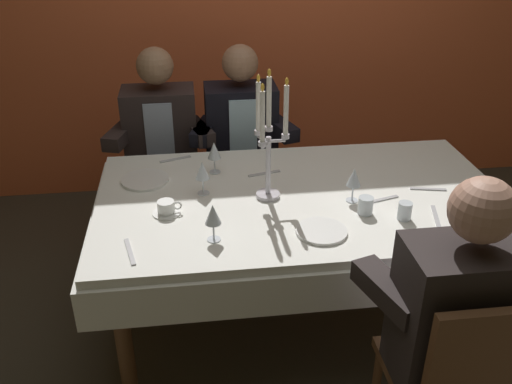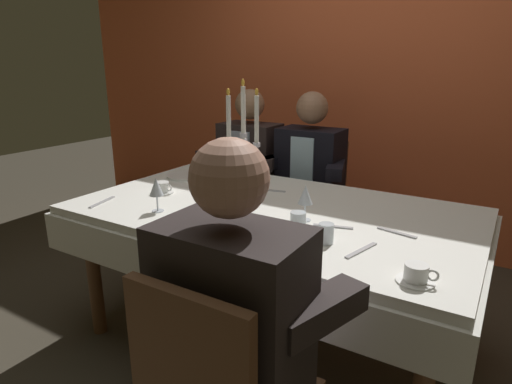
{
  "view_description": "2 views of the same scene",
  "coord_description": "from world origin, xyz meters",
  "px_view_note": "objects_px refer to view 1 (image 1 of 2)",
  "views": [
    {
      "loc": [
        -0.5,
        -2.24,
        1.98
      ],
      "look_at": [
        -0.21,
        0.03,
        0.75
      ],
      "focal_mm": 39.04,
      "sensor_mm": 36.0,
      "label": 1
    },
    {
      "loc": [
        0.98,
        -1.76,
        1.42
      ],
      "look_at": [
        -0.16,
        0.12,
        0.76
      ],
      "focal_mm": 30.49,
      "sensor_mm": 36.0,
      "label": 2
    }
  ],
  "objects_px": {
    "coffee_cup_0": "(503,225)",
    "coffee_cup_1": "(166,208)",
    "seated_diner_1": "(241,128)",
    "wine_glass_3": "(202,171)",
    "wine_glass_1": "(214,152)",
    "wine_glass_0": "(354,178)",
    "wine_glass_2": "(213,216)",
    "dining_table": "(301,217)",
    "dinner_plate_0": "(322,231)",
    "candelabra": "(269,143)",
    "water_tumbler_0": "(405,211)",
    "dinner_plate_1": "(145,180)",
    "seated_diner_0": "(161,132)",
    "water_tumbler_1": "(366,206)",
    "seated_diner_2": "(461,314)"
  },
  "relations": [
    {
      "from": "wine_glass_0",
      "to": "coffee_cup_1",
      "type": "height_order",
      "value": "wine_glass_0"
    },
    {
      "from": "coffee_cup_1",
      "to": "seated_diner_1",
      "type": "height_order",
      "value": "seated_diner_1"
    },
    {
      "from": "wine_glass_0",
      "to": "seated_diner_1",
      "type": "xyz_separation_m",
      "value": [
        -0.41,
        0.97,
        -0.12
      ]
    },
    {
      "from": "dinner_plate_0",
      "to": "seated_diner_1",
      "type": "distance_m",
      "value": 1.24
    },
    {
      "from": "candelabra",
      "to": "water_tumbler_0",
      "type": "relative_size",
      "value": 7.63
    },
    {
      "from": "seated_diner_0",
      "to": "seated_diner_1",
      "type": "distance_m",
      "value": 0.48
    },
    {
      "from": "dinner_plate_0",
      "to": "wine_glass_1",
      "type": "relative_size",
      "value": 1.31
    },
    {
      "from": "seated_diner_1",
      "to": "seated_diner_2",
      "type": "distance_m",
      "value": 1.86
    },
    {
      "from": "wine_glass_3",
      "to": "seated_diner_1",
      "type": "bearing_deg",
      "value": 72.22
    },
    {
      "from": "water_tumbler_1",
      "to": "coffee_cup_1",
      "type": "relative_size",
      "value": 0.6
    },
    {
      "from": "coffee_cup_0",
      "to": "seated_diner_1",
      "type": "height_order",
      "value": "seated_diner_1"
    },
    {
      "from": "dinner_plate_0",
      "to": "dinner_plate_1",
      "type": "relative_size",
      "value": 0.92
    },
    {
      "from": "dinner_plate_0",
      "to": "water_tumbler_0",
      "type": "distance_m",
      "value": 0.39
    },
    {
      "from": "dinner_plate_0",
      "to": "seated_diner_2",
      "type": "bearing_deg",
      "value": -57.57
    },
    {
      "from": "candelabra",
      "to": "wine_glass_0",
      "type": "height_order",
      "value": "candelabra"
    },
    {
      "from": "dinner_plate_0",
      "to": "seated_diner_2",
      "type": "distance_m",
      "value": 0.65
    },
    {
      "from": "candelabra",
      "to": "coffee_cup_0",
      "type": "bearing_deg",
      "value": -24.04
    },
    {
      "from": "coffee_cup_1",
      "to": "wine_glass_0",
      "type": "bearing_deg",
      "value": 0.7
    },
    {
      "from": "dinner_plate_1",
      "to": "coffee_cup_0",
      "type": "xyz_separation_m",
      "value": [
        1.5,
        -0.65,
        0.02
      ]
    },
    {
      "from": "dining_table",
      "to": "seated_diner_1",
      "type": "distance_m",
      "value": 0.91
    },
    {
      "from": "wine_glass_0",
      "to": "wine_glass_2",
      "type": "height_order",
      "value": "same"
    },
    {
      "from": "wine_glass_3",
      "to": "coffee_cup_0",
      "type": "bearing_deg",
      "value": -21.8
    },
    {
      "from": "dinner_plate_0",
      "to": "wine_glass_1",
      "type": "distance_m",
      "value": 0.75
    },
    {
      "from": "wine_glass_0",
      "to": "wine_glass_1",
      "type": "bearing_deg",
      "value": 148.17
    },
    {
      "from": "dinner_plate_0",
      "to": "wine_glass_2",
      "type": "distance_m",
      "value": 0.46
    },
    {
      "from": "candelabra",
      "to": "coffee_cup_1",
      "type": "height_order",
      "value": "candelabra"
    },
    {
      "from": "candelabra",
      "to": "coffee_cup_0",
      "type": "relative_size",
      "value": 4.58
    },
    {
      "from": "wine_glass_0",
      "to": "seated_diner_0",
      "type": "xyz_separation_m",
      "value": [
        -0.89,
        0.97,
        -0.12
      ]
    },
    {
      "from": "candelabra",
      "to": "water_tumbler_0",
      "type": "distance_m",
      "value": 0.66
    },
    {
      "from": "wine_glass_1",
      "to": "coffee_cup_0",
      "type": "xyz_separation_m",
      "value": [
        1.15,
        -0.71,
        -0.09
      ]
    },
    {
      "from": "dinner_plate_1",
      "to": "seated_diner_0",
      "type": "bearing_deg",
      "value": 84.84
    },
    {
      "from": "wine_glass_2",
      "to": "coffee_cup_1",
      "type": "relative_size",
      "value": 1.24
    },
    {
      "from": "coffee_cup_0",
      "to": "coffee_cup_1",
      "type": "xyz_separation_m",
      "value": [
        -1.39,
        0.32,
        0.0
      ]
    },
    {
      "from": "dining_table",
      "to": "wine_glass_3",
      "type": "distance_m",
      "value": 0.52
    },
    {
      "from": "candelabra",
      "to": "wine_glass_0",
      "type": "bearing_deg",
      "value": -12.16
    },
    {
      "from": "candelabra",
      "to": "wine_glass_2",
      "type": "distance_m",
      "value": 0.45
    },
    {
      "from": "coffee_cup_0",
      "to": "wine_glass_1",
      "type": "bearing_deg",
      "value": 148.48
    },
    {
      "from": "seated_diner_0",
      "to": "wine_glass_2",
      "type": "bearing_deg",
      "value": -78.69
    },
    {
      "from": "water_tumbler_0",
      "to": "seated_diner_2",
      "type": "height_order",
      "value": "seated_diner_2"
    },
    {
      "from": "seated_diner_1",
      "to": "seated_diner_0",
      "type": "bearing_deg",
      "value": 180.0
    },
    {
      "from": "wine_glass_1",
      "to": "seated_diner_1",
      "type": "distance_m",
      "value": 0.64
    },
    {
      "from": "dinner_plate_1",
      "to": "wine_glass_3",
      "type": "distance_m",
      "value": 0.34
    },
    {
      "from": "wine_glass_2",
      "to": "coffee_cup_0",
      "type": "xyz_separation_m",
      "value": [
        1.2,
        -0.08,
        -0.09
      ]
    },
    {
      "from": "dinner_plate_0",
      "to": "wine_glass_0",
      "type": "bearing_deg",
      "value": 51.11
    },
    {
      "from": "dining_table",
      "to": "wine_glass_0",
      "type": "bearing_deg",
      "value": -21.46
    },
    {
      "from": "dining_table",
      "to": "seated_diner_1",
      "type": "xyz_separation_m",
      "value": [
        -0.2,
        0.89,
        0.11
      ]
    },
    {
      "from": "wine_glass_0",
      "to": "water_tumbler_0",
      "type": "relative_size",
      "value": 2.07
    },
    {
      "from": "candelabra",
      "to": "wine_glass_0",
      "type": "relative_size",
      "value": 3.69
    },
    {
      "from": "dining_table",
      "to": "wine_glass_3",
      "type": "xyz_separation_m",
      "value": [
        -0.46,
        0.07,
        0.24
      ]
    },
    {
      "from": "water_tumbler_1",
      "to": "seated_diner_1",
      "type": "height_order",
      "value": "seated_diner_1"
    }
  ]
}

